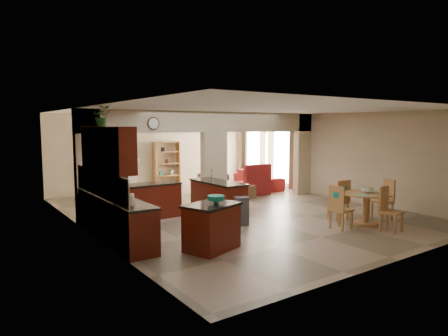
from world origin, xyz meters
TOP-DOWN VIEW (x-y plane):
  - floor at (0.00, 0.00)m, footprint 10.00×10.00m
  - ceiling at (0.00, 0.00)m, footprint 10.00×10.00m
  - wall_back at (0.00, 5.00)m, footprint 8.00×0.00m
  - wall_front at (0.00, -5.00)m, footprint 8.00×0.00m
  - wall_left at (-4.00, 0.00)m, footprint 0.00×10.00m
  - wall_right at (4.00, 0.00)m, footprint 0.00×10.00m
  - partition_left_pier at (-3.70, 1.00)m, footprint 0.60×0.25m
  - partition_center_pier at (0.00, 1.00)m, footprint 0.80×0.25m
  - partition_right_pier at (3.70, 1.00)m, footprint 0.60×0.25m
  - partition_header at (0.00, 1.00)m, footprint 8.00×0.25m
  - kitchen_counter at (-3.26, -0.25)m, footprint 2.52×3.29m
  - upper_cabinets at (-3.82, -0.80)m, footprint 0.35×2.40m
  - peninsula at (-0.60, -0.11)m, footprint 0.70×1.85m
  - wall_clock at (-2.00, 0.85)m, footprint 0.34×0.03m
  - rug at (1.20, 2.10)m, footprint 1.60×1.30m
  - fireplace at (-1.60, 4.83)m, footprint 1.60×0.35m
  - shelving_unit at (0.35, 4.82)m, footprint 1.00×0.32m
  - window_a at (3.97, 2.30)m, footprint 0.02×0.90m
  - window_b at (3.97, 4.00)m, footprint 0.02×0.90m
  - glazed_door at (3.97, 3.15)m, footprint 0.02×0.70m
  - drape_a_left at (3.93, 1.70)m, footprint 0.10×0.28m
  - drape_a_right at (3.93, 2.90)m, footprint 0.10×0.28m
  - drape_b_left at (3.93, 3.40)m, footprint 0.10×0.28m
  - drape_b_right at (3.93, 4.60)m, footprint 0.10×0.28m
  - ceiling_fan at (1.50, 3.00)m, footprint 1.00×1.00m
  - kitchen_island at (-2.40, -2.57)m, footprint 1.22×1.04m
  - teal_bowl at (-2.32, -2.60)m, footprint 0.33×0.33m
  - trash_can at (-0.77, -1.38)m, footprint 0.37×0.34m
  - dining_table at (1.74, -3.05)m, footprint 1.14×1.14m
  - fruit_bowl at (1.76, -3.04)m, footprint 0.28×0.28m
  - sofa at (3.30, 2.91)m, footprint 2.46×1.26m
  - chaise at (2.15, 1.91)m, footprint 1.09×0.90m
  - armchair at (0.99, 2.56)m, footprint 0.87×0.90m
  - ottoman at (1.50, 1.48)m, footprint 0.68×0.68m
  - plant at (-3.82, -0.59)m, footprint 0.48×0.46m
  - chair_north at (1.65, -2.36)m, footprint 0.47×0.47m
  - chair_east at (2.67, -2.95)m, footprint 0.53×0.53m
  - chair_south at (1.61, -3.71)m, footprint 0.47×0.47m
  - chair_west at (0.82, -2.99)m, footprint 0.44×0.43m

SIDE VIEW (x-z plane):
  - floor at x=0.00m, z-range 0.00..0.00m
  - rug at x=1.20m, z-range 0.00..0.01m
  - ottoman at x=1.50m, z-range 0.00..0.43m
  - chaise at x=2.15m, z-range 0.00..0.43m
  - trash_can at x=-0.77m, z-range 0.00..0.63m
  - sofa at x=3.30m, z-range 0.00..0.69m
  - armchair at x=0.99m, z-range 0.00..0.77m
  - kitchen_island at x=-2.40m, z-range 0.00..0.90m
  - peninsula at x=-0.60m, z-range 0.00..0.91m
  - kitchen_counter at x=-3.26m, z-range -0.27..1.20m
  - dining_table at x=1.74m, z-range 0.13..0.90m
  - chair_north at x=1.65m, z-range 0.04..1.07m
  - chair_east at x=2.67m, z-range 0.04..1.07m
  - chair_south at x=1.61m, z-range 0.04..1.07m
  - chair_west at x=0.82m, z-range 0.04..1.07m
  - fireplace at x=-1.60m, z-range 0.01..1.21m
  - fruit_bowl at x=1.76m, z-range 0.78..0.93m
  - shelving_unit at x=0.35m, z-range 0.00..1.80m
  - teal_bowl at x=-2.32m, z-range 0.90..1.05m
  - glazed_door at x=3.97m, z-range 0.00..2.10m
  - partition_center_pier at x=0.00m, z-range 0.00..2.20m
  - drape_a_left at x=3.93m, z-range 0.05..2.35m
  - drape_a_right at x=3.93m, z-range 0.05..2.35m
  - drape_b_left at x=3.93m, z-range 0.05..2.35m
  - drape_b_right at x=3.93m, z-range 0.05..2.35m
  - window_a at x=3.97m, z-range 0.25..2.15m
  - window_b at x=3.97m, z-range 0.25..2.15m
  - partition_left_pier at x=-3.70m, z-range 0.00..2.80m
  - partition_right_pier at x=3.70m, z-range 0.00..2.80m
  - wall_back at x=0.00m, z-range -2.60..5.40m
  - wall_front at x=0.00m, z-range -2.60..5.40m
  - wall_left at x=-4.00m, z-range -3.60..6.40m
  - wall_right at x=4.00m, z-range -3.60..6.40m
  - upper_cabinets at x=-3.82m, z-range 1.47..2.37m
  - wall_clock at x=-2.00m, z-range 2.28..2.62m
  - partition_header at x=0.00m, z-range 2.20..2.80m
  - ceiling_fan at x=1.50m, z-range 2.51..2.61m
  - plant at x=-3.82m, z-range 2.37..2.79m
  - ceiling at x=0.00m, z-range 2.80..2.80m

